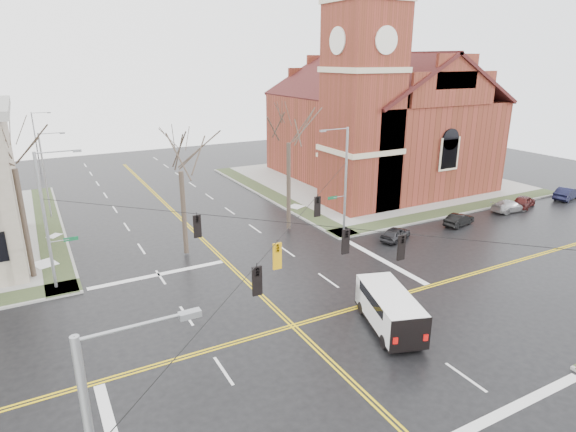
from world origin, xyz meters
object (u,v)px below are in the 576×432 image
parked_car_b (459,220)px  parked_car_d (524,201)px  church (374,112)px  parked_car_a (396,234)px  streetlight_north_a (46,172)px  parked_car_c (509,206)px  parked_car_e (567,193)px  tree_nw_near (180,166)px  tree_ne (289,137)px  tree_nw_far (13,161)px  cargo_van (388,306)px  signal_pole_nw (48,218)px  streetlight_north_b (37,141)px  signal_pole_ne (344,177)px

parked_car_b → parked_car_d: bearing=-97.0°
church → parked_car_a: church is taller
parked_car_a → streetlight_north_a: bearing=29.4°
parked_car_b → parked_car_c: size_ratio=0.85×
parked_car_e → church: bearing=27.4°
parked_car_c → parked_car_e: size_ratio=0.98×
tree_nw_near → tree_ne: bearing=6.8°
tree_nw_far → parked_car_c: bearing=-7.5°
streetlight_north_a → tree_nw_far: 14.51m
cargo_van → parked_car_d: size_ratio=1.59×
parked_car_c → tree_ne: size_ratio=0.35×
signal_pole_nw → cargo_van: (16.02, -14.05, -3.69)m
parked_car_c → parked_car_b: bearing=96.8°
church → parked_car_c: size_ratio=6.90×
parked_car_d → tree_nw_far: bearing=63.2°
parked_car_a → tree_ne: size_ratio=0.30×
parked_car_e → tree_nw_near: bearing=70.6°
signal_pole_nw → tree_nw_near: 9.53m
tree_nw_far → tree_nw_near: 10.69m
parked_car_c → tree_nw_far: 43.13m
signal_pole_nw → parked_car_c: signal_pole_nw is taller
tree_nw_near → streetlight_north_b: bearing=103.7°
church → tree_nw_near: 29.38m
parked_car_b → tree_nw_far: size_ratio=0.30×
cargo_van → parked_car_c: cargo_van is taller
tree_nw_far → parked_car_d: bearing=-6.8°
cargo_van → parked_car_b: 19.98m
church → streetlight_north_a: (-35.42, 3.22, -3.97)m
parked_car_c → tree_nw_near: size_ratio=0.41×
streetlight_north_b → cargo_van: streetlight_north_b is taller
parked_car_d → parked_car_a: bearing=73.3°
cargo_van → parked_car_a: size_ratio=1.78×
streetlight_north_a → parked_car_d: (42.51, -19.19, -3.83)m
church → parked_car_a: bearing=-122.0°
streetlight_north_b → parked_car_b: streetlight_north_b is taller
parked_car_d → tree_ne: size_ratio=0.33×
signal_pole_ne → signal_pole_nw: bearing=180.0°
parked_car_c → streetlight_north_b: bearing=47.5°
streetlight_north_b → parked_car_e: bearing=-38.7°
signal_pole_nw → tree_ne: tree_ne is taller
parked_car_d → parked_car_b: bearing=75.0°
signal_pole_nw → streetlight_north_a: signal_pole_nw is taller
tree_nw_far → signal_pole_nw: bearing=-61.8°
signal_pole_ne → tree_nw_far: bearing=173.7°
church → parked_car_d: 19.13m
streetlight_north_b → cargo_van: bearing=-73.1°
cargo_van → parked_car_b: cargo_van is taller
streetlight_north_a → cargo_van: (15.35, -30.55, -3.20)m
signal_pole_ne → parked_car_c: bearing=-9.3°
parked_car_c → parked_car_d: bearing=-82.2°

